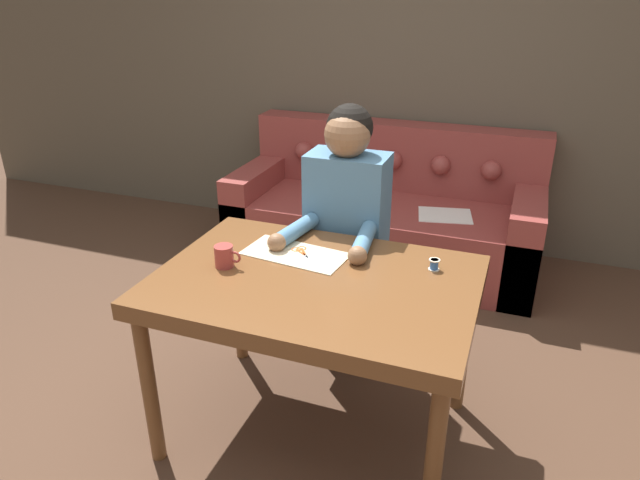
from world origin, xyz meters
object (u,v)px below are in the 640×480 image
Objects in this scene: dining_table at (315,296)px; person at (346,240)px; scissors at (303,253)px; couch at (385,215)px; mug at (225,256)px; thread_spool at (434,265)px.

dining_table is 0.94× the size of person.
dining_table is 7.08× the size of scissors.
couch is at bearing 95.19° from dining_table.
mug is at bearing -117.64° from person.
couch reaches higher than dining_table.
person reaches higher than dining_table.
scissors is at bearing -175.11° from thread_spool.
couch is at bearing 110.40° from thread_spool.
dining_table is 0.40m from mug.
couch is 18.13× the size of mug.
scissors is 0.55m from thread_spool.
person is 0.69m from mug.
couch is 1.56× the size of person.
thread_spool is (0.42, 0.23, 0.10)m from dining_table.
mug is 0.83m from thread_spool.
scissors is 0.33m from mug.
couch is 1.27m from person.
couch is at bearing 83.37° from mug.
mug is at bearing -174.42° from dining_table.
person reaches higher than scissors.
mug is (-0.25, -0.22, 0.04)m from scissors.
scissors is at bearing 41.15° from mug.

